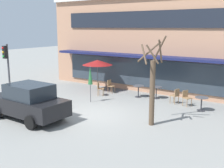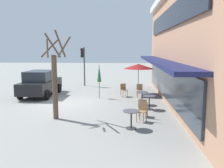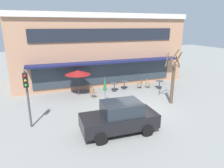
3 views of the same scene
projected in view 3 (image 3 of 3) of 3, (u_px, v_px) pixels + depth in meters
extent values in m
plane|color=gray|center=(134.00, 110.00, 14.05)|extent=(80.00, 80.00, 0.00)
cube|color=tan|center=(95.00, 47.00, 22.10)|extent=(16.81, 8.00, 6.86)
cube|color=silver|center=(107.00, 15.00, 17.50)|extent=(16.81, 0.24, 0.44)
cube|color=#191E4C|center=(109.00, 62.00, 18.25)|extent=(14.29, 1.10, 0.16)
cube|color=#1E232D|center=(107.00, 35.00, 18.02)|extent=(13.45, 0.10, 1.10)
cube|color=#2D3842|center=(107.00, 74.00, 19.03)|extent=(13.45, 0.10, 1.90)
cylinder|color=#333338|center=(124.00, 89.00, 18.84)|extent=(0.44, 0.44, 0.03)
cylinder|color=#333338|center=(124.00, 85.00, 18.74)|extent=(0.07, 0.07, 0.70)
cylinder|color=#4C4C51|center=(124.00, 81.00, 18.63)|extent=(0.70, 0.70, 0.03)
cylinder|color=#333338|center=(114.00, 91.00, 18.19)|extent=(0.44, 0.44, 0.03)
cylinder|color=#333338|center=(114.00, 87.00, 18.09)|extent=(0.07, 0.07, 0.70)
cylinder|color=#4C4C51|center=(114.00, 83.00, 17.99)|extent=(0.70, 0.70, 0.03)
cylinder|color=#333338|center=(159.00, 88.00, 18.93)|extent=(0.44, 0.44, 0.03)
cylinder|color=#333338|center=(159.00, 85.00, 18.83)|extent=(0.07, 0.07, 0.70)
cylinder|color=#4C4C51|center=(160.00, 81.00, 18.73)|extent=(0.70, 0.70, 0.03)
cylinder|color=#4C4C51|center=(78.00, 83.00, 16.77)|extent=(0.04, 0.04, 2.20)
cone|color=maroon|center=(78.00, 72.00, 16.51)|extent=(2.10, 2.10, 0.35)
cylinder|color=#4C4C51|center=(105.00, 90.00, 14.86)|extent=(0.04, 0.04, 2.20)
cone|color=#286B38|center=(105.00, 83.00, 14.70)|extent=(0.28, 0.28, 1.10)
cylinder|color=#9E754C|center=(150.00, 85.00, 19.14)|extent=(0.04, 0.04, 0.45)
cylinder|color=#9E754C|center=(150.00, 86.00, 18.82)|extent=(0.04, 0.04, 0.45)
cylinder|color=#9E754C|center=(146.00, 85.00, 19.18)|extent=(0.04, 0.04, 0.45)
cylinder|color=#9E754C|center=(146.00, 86.00, 18.86)|extent=(0.04, 0.04, 0.45)
cube|color=#9E754C|center=(148.00, 83.00, 18.93)|extent=(0.54, 0.54, 0.04)
cube|color=#9E754C|center=(146.00, 81.00, 18.89)|extent=(0.22, 0.37, 0.40)
cylinder|color=#9E754C|center=(93.00, 91.00, 17.64)|extent=(0.04, 0.04, 0.45)
cylinder|color=#9E754C|center=(94.00, 92.00, 17.33)|extent=(0.04, 0.04, 0.45)
cylinder|color=#9E754C|center=(89.00, 91.00, 17.53)|extent=(0.04, 0.04, 0.45)
cylinder|color=#9E754C|center=(90.00, 92.00, 17.22)|extent=(0.04, 0.04, 0.45)
cube|color=#9E754C|center=(92.00, 89.00, 17.36)|extent=(0.40, 0.40, 0.04)
cube|color=#9E754C|center=(90.00, 86.00, 17.24)|extent=(0.04, 0.40, 0.40)
cylinder|color=#9E754C|center=(94.00, 94.00, 16.68)|extent=(0.04, 0.04, 0.45)
cylinder|color=#9E754C|center=(97.00, 95.00, 16.45)|extent=(0.04, 0.04, 0.45)
cylinder|color=#9E754C|center=(91.00, 95.00, 16.44)|extent=(0.04, 0.04, 0.45)
cylinder|color=#9E754C|center=(93.00, 96.00, 16.21)|extent=(0.04, 0.04, 0.45)
cube|color=#9E754C|center=(94.00, 92.00, 16.38)|extent=(0.53, 0.53, 0.04)
cube|color=#9E754C|center=(92.00, 90.00, 16.19)|extent=(0.21, 0.38, 0.40)
cylinder|color=#9E754C|center=(138.00, 87.00, 18.68)|extent=(0.04, 0.04, 0.45)
cylinder|color=#9E754C|center=(137.00, 86.00, 19.01)|extent=(0.04, 0.04, 0.45)
cylinder|color=#9E754C|center=(142.00, 87.00, 18.70)|extent=(0.04, 0.04, 0.45)
cylinder|color=#9E754C|center=(141.00, 86.00, 19.02)|extent=(0.04, 0.04, 0.45)
cube|color=#9E754C|center=(140.00, 84.00, 18.78)|extent=(0.50, 0.50, 0.04)
cube|color=#9E754C|center=(141.00, 82.00, 18.73)|extent=(0.16, 0.39, 0.40)
cube|color=black|center=(119.00, 120.00, 11.02)|extent=(4.24, 1.89, 0.76)
cube|color=#232B33|center=(122.00, 108.00, 10.87)|extent=(2.13, 1.64, 0.68)
cylinder|color=black|center=(101.00, 139.00, 9.91)|extent=(0.64, 0.23, 0.64)
cylinder|color=black|center=(92.00, 123.00, 11.54)|extent=(0.64, 0.23, 0.64)
cylinder|color=black|center=(147.00, 130.00, 10.72)|extent=(0.64, 0.23, 0.64)
cylinder|color=black|center=(133.00, 117.00, 12.35)|extent=(0.64, 0.23, 0.64)
cylinder|color=brown|center=(173.00, 85.00, 14.95)|extent=(0.24, 0.24, 2.99)
cylinder|color=brown|center=(178.00, 59.00, 14.57)|extent=(0.22, 0.70, 1.08)
cylinder|color=brown|center=(173.00, 57.00, 14.75)|extent=(0.79, 0.33, 1.22)
cylinder|color=brown|center=(167.00, 60.00, 14.65)|extent=(0.84, 0.87, 0.95)
cylinder|color=brown|center=(174.00, 62.00, 14.09)|extent=(0.66, 0.71, 0.84)
cylinder|color=brown|center=(178.00, 61.00, 14.25)|extent=(0.60, 0.27, 0.85)
cylinder|color=#47474C|center=(28.00, 100.00, 11.29)|extent=(0.12, 0.12, 3.40)
cube|color=black|center=(25.00, 80.00, 10.80)|extent=(0.26, 0.20, 0.80)
sphere|color=red|center=(25.00, 76.00, 10.60)|extent=(0.13, 0.13, 0.13)
sphere|color=gold|center=(25.00, 81.00, 10.68)|extent=(0.13, 0.13, 0.13)
sphere|color=green|center=(26.00, 85.00, 10.75)|extent=(0.13, 0.13, 0.13)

